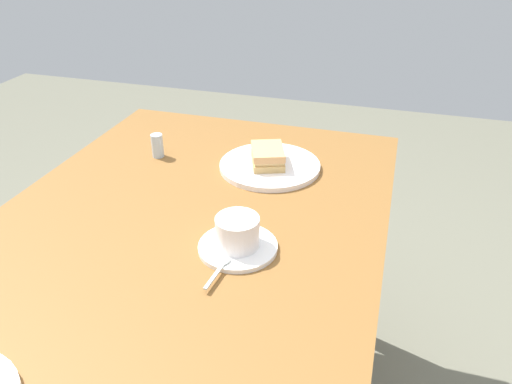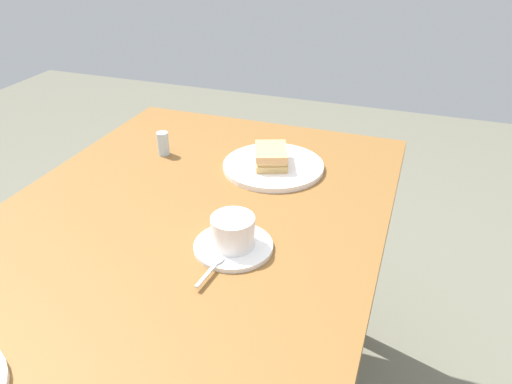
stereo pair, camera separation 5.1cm
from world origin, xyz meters
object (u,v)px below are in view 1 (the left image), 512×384
at_px(coffee_saucer, 238,247).
at_px(coffee_cup, 237,231).
at_px(sandwich_plate, 270,166).
at_px(salt_shaker, 157,146).
at_px(dining_table, 178,268).
at_px(spoon, 221,267).
at_px(sandwich_front, 268,156).

relative_size(coffee_saucer, coffee_cup, 1.44).
xyz_separation_m(sandwich_plate, salt_shaker, (-0.02, 0.32, 0.03)).
height_order(dining_table, spoon, spoon).
bearing_deg(dining_table, sandwich_front, -17.51).
relative_size(sandwich_front, salt_shaker, 2.02).
xyz_separation_m(sandwich_front, coffee_saucer, (-0.36, -0.04, -0.03)).
bearing_deg(coffee_saucer, coffee_cup, 24.66).
height_order(coffee_cup, salt_shaker, coffee_cup).
xyz_separation_m(sandwich_plate, coffee_cup, (-0.36, -0.03, 0.04)).
distance_m(dining_table, coffee_saucer, 0.18).
distance_m(sandwich_plate, sandwich_front, 0.03).
height_order(coffee_cup, spoon, coffee_cup).
relative_size(spoon, salt_shaker, 1.50).
xyz_separation_m(sandwich_plate, spoon, (-0.44, -0.02, 0.01)).
height_order(sandwich_plate, spoon, spoon).
height_order(dining_table, salt_shaker, salt_shaker).
bearing_deg(salt_shaker, dining_table, -148.57).
height_order(coffee_saucer, coffee_cup, coffee_cup).
bearing_deg(sandwich_front, coffee_cup, -174.28).
bearing_deg(sandwich_plate, coffee_saucer, -175.10).
bearing_deg(spoon, coffee_cup, -4.83).
relative_size(coffee_saucer, salt_shaker, 2.46).
xyz_separation_m(coffee_cup, salt_shaker, (0.34, 0.35, -0.01)).
bearing_deg(dining_table, spoon, -123.65).
bearing_deg(spoon, sandwich_plate, 3.06).
xyz_separation_m(sandwich_front, salt_shaker, (-0.02, 0.31, -0.00)).
bearing_deg(dining_table, sandwich_plate, -18.12).
bearing_deg(salt_shaker, spoon, -141.16).
bearing_deg(sandwich_plate, coffee_cup, -175.19).
relative_size(sandwich_plate, coffee_saucer, 1.65).
bearing_deg(coffee_cup, dining_table, 85.51).
distance_m(sandwich_plate, spoon, 0.44).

